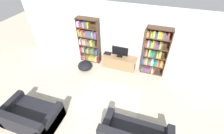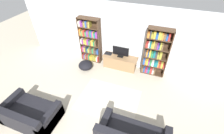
{
  "view_description": "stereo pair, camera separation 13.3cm",
  "coord_description": "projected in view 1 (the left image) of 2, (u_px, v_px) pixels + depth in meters",
  "views": [
    {
      "loc": [
        1.3,
        -0.93,
        4.15
      ],
      "look_at": [
        0.01,
        3.03,
        0.7
      ],
      "focal_mm": 24.0,
      "sensor_mm": 36.0,
      "label": 1
    },
    {
      "loc": [
        1.43,
        -0.88,
        4.15
      ],
      "look_at": [
        0.01,
        3.03,
        0.7
      ],
      "focal_mm": 24.0,
      "sensor_mm": 36.0,
      "label": 2
    }
  ],
  "objects": [
    {
      "name": "wall_back",
      "position": [
        121.0,
        37.0,
        5.9
      ],
      "size": [
        8.8,
        0.06,
        2.6
      ],
      "color": "silver",
      "rests_on": "ground_plane"
    },
    {
      "name": "bookshelf_left",
      "position": [
        89.0,
        42.0,
        6.32
      ],
      "size": [
        0.91,
        0.3,
        1.97
      ],
      "color": "#422D1E",
      "rests_on": "ground_plane"
    },
    {
      "name": "bookshelf_right",
      "position": [
        155.0,
        52.0,
        5.65
      ],
      "size": [
        0.91,
        0.3,
        1.97
      ],
      "color": "#422D1E",
      "rests_on": "ground_plane"
    },
    {
      "name": "tv_stand",
      "position": [
        119.0,
        62.0,
        6.33
      ],
      "size": [
        1.44,
        0.47,
        0.54
      ],
      "color": "#8E6B47",
      "rests_on": "ground_plane"
    },
    {
      "name": "television",
      "position": [
        120.0,
        52.0,
        6.03
      ],
      "size": [
        0.66,
        0.16,
        0.45
      ],
      "color": "black",
      "rests_on": "tv_stand"
    },
    {
      "name": "laptop",
      "position": [
        108.0,
        53.0,
        6.32
      ],
      "size": [
        0.31,
        0.23,
        0.03
      ],
      "color": "#28282D",
      "rests_on": "tv_stand"
    },
    {
      "name": "area_rug",
      "position": [
        109.0,
        100.0,
        5.13
      ],
      "size": [
        2.01,
        1.5,
        0.02
      ],
      "color": "beige",
      "rests_on": "ground_plane"
    },
    {
      "name": "couch_left_sectional",
      "position": [
        31.0,
        117.0,
        4.33
      ],
      "size": [
        1.59,
        0.99,
        0.78
      ],
      "color": "black",
      "rests_on": "ground_plane"
    },
    {
      "name": "beanbag_ottoman",
      "position": [
        85.0,
        66.0,
        6.27
      ],
      "size": [
        0.58,
        0.58,
        0.37
      ],
      "primitive_type": "ellipsoid",
      "color": "black",
      "rests_on": "ground_plane"
    }
  ]
}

